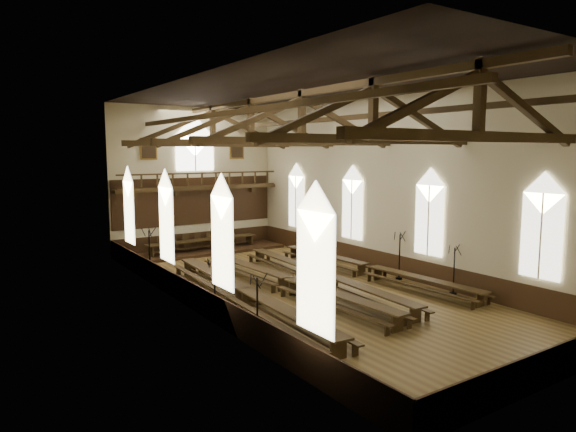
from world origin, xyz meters
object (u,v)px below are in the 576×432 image
(candelabrum_left_far, at_px, (150,262))
(candelabrum_right_mid, at_px, (399,265))
(high_table, at_px, (203,241))
(candelabrum_right_near, at_px, (454,279))
(candelabrum_left_mid, at_px, (215,299))
(refectory_row_d, at_px, (369,268))
(candelabrum_right_far, at_px, (307,243))
(refectory_row_a, at_px, (245,293))
(refectory_row_b, at_px, (288,282))
(dais, at_px, (203,251))
(refectory_row_c, at_px, (321,275))
(candelabrum_left_near, at_px, (257,321))

(candelabrum_left_far, height_order, candelabrum_right_mid, candelabrum_left_far)
(high_table, relative_size, candelabrum_right_near, 3.32)
(candelabrum_left_mid, bearing_deg, refectory_row_d, 7.58)
(high_table, height_order, candelabrum_right_far, candelabrum_right_far)
(refectory_row_a, relative_size, candelabrum_right_near, 6.14)
(refectory_row_b, distance_m, candelabrum_right_near, 8.04)
(refectory_row_b, xyz_separation_m, candelabrum_left_far, (-4.59, 6.91, 0.28))
(dais, bearing_deg, refectory_row_c, -82.90)
(candelabrum_left_mid, height_order, candelabrum_right_mid, candelabrum_right_mid)
(candelabrum_left_far, xyz_separation_m, candelabrum_right_far, (11.10, 0.56, -0.13))
(candelabrum_right_near, bearing_deg, refectory_row_a, 156.39)
(candelabrum_left_far, bearing_deg, dais, 41.51)
(refectory_row_b, height_order, candelabrum_right_near, candelabrum_right_near)
(refectory_row_c, relative_size, candelabrum_left_mid, 5.78)
(refectory_row_a, distance_m, refectory_row_c, 5.05)
(high_table, relative_size, candelabrum_right_far, 3.44)
(candelabrum_right_far, bearing_deg, refectory_row_c, -120.85)
(candelabrum_left_mid, bearing_deg, candelabrum_right_mid, 0.84)
(refectory_row_c, bearing_deg, candelabrum_right_mid, -17.21)
(candelabrum_right_near, height_order, candelabrum_right_mid, candelabrum_right_mid)
(high_table, distance_m, candelabrum_right_far, 7.11)
(high_table, bearing_deg, candelabrum_right_far, -35.91)
(refectory_row_b, distance_m, refectory_row_d, 5.40)
(refectory_row_a, bearing_deg, dais, 73.89)
(refectory_row_b, distance_m, candelabrum_right_far, 9.91)
(candelabrum_left_near, relative_size, candelabrum_left_mid, 1.01)
(refectory_row_d, xyz_separation_m, candelabrum_left_near, (-9.99, -4.85, 0.23))
(refectory_row_c, xyz_separation_m, dais, (-1.42, 11.42, -0.45))
(refectory_row_a, relative_size, candelabrum_right_far, 6.36)
(candelabrum_left_near, height_order, candelabrum_left_far, candelabrum_left_far)
(refectory_row_b, height_order, candelabrum_left_far, candelabrum_left_far)
(refectory_row_b, distance_m, candelabrum_left_mid, 4.77)
(refectory_row_b, height_order, candelabrum_right_far, candelabrum_right_far)
(candelabrum_left_mid, xyz_separation_m, candelabrum_left_far, (-0.00, 8.19, 0.08))
(candelabrum_left_near, height_order, candelabrum_left_mid, candelabrum_left_near)
(refectory_row_b, height_order, candelabrum_right_mid, candelabrum_right_mid)
(candelabrum_right_near, bearing_deg, candelabrum_right_far, 90.00)
(refectory_row_d, bearing_deg, refectory_row_c, 176.89)
(candelabrum_left_near, height_order, candelabrum_right_far, candelabrum_left_near)
(refectory_row_d, xyz_separation_m, dais, (-4.65, 11.59, -0.44))
(candelabrum_right_near, bearing_deg, dais, 109.39)
(candelabrum_left_far, bearing_deg, candelabrum_right_near, -46.32)
(high_table, xyz_separation_m, candelabrum_left_near, (-5.35, -16.44, -0.06))
(refectory_row_c, xyz_separation_m, candelabrum_right_far, (4.33, 7.25, 0.17))
(candelabrum_left_near, xyz_separation_m, candelabrum_right_near, (11.10, 0.09, -0.03))
(refectory_row_d, distance_m, candelabrum_right_far, 7.51)
(refectory_row_a, height_order, refectory_row_c, refectory_row_a)
(refectory_row_c, relative_size, candelabrum_right_far, 6.12)
(refectory_row_a, relative_size, high_table, 1.85)
(refectory_row_a, bearing_deg, refectory_row_b, 13.07)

